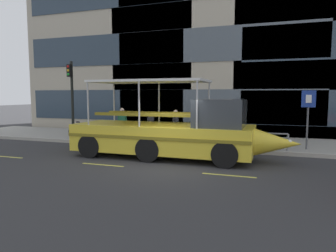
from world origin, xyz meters
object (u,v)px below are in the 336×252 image
at_px(duck_tour_boat, 175,133).
at_px(pedestrian_near_stern, 122,120).
at_px(pedestrian_mid_left, 176,122).
at_px(leaned_bicycle, 81,132).
at_px(traffic_light_pole, 71,92).
at_px(pedestrian_mid_right, 151,123).
at_px(pedestrian_near_bow, 239,125).
at_px(parking_sign, 308,110).

relative_size(duck_tour_boat, pedestrian_near_stern, 5.47).
bearing_deg(pedestrian_near_stern, pedestrian_mid_left, -1.97).
bearing_deg(duck_tour_boat, pedestrian_near_stern, 140.50).
xyz_separation_m(leaned_bicycle, pedestrian_mid_left, (5.51, 0.71, 0.65)).
height_order(traffic_light_pole, pedestrian_mid_right, traffic_light_pole).
bearing_deg(pedestrian_near_bow, traffic_light_pole, -179.70).
bearing_deg(pedestrian_near_bow, leaned_bicycle, -178.32).
bearing_deg(traffic_light_pole, pedestrian_near_stern, 11.61).
height_order(traffic_light_pole, pedestrian_near_stern, traffic_light_pole).
bearing_deg(pedestrian_near_bow, pedestrian_near_stern, 175.23).
relative_size(parking_sign, pedestrian_near_stern, 1.54).
relative_size(parking_sign, pedestrian_mid_right, 1.79).
distance_m(duck_tour_boat, pedestrian_near_bow, 3.83).
distance_m(parking_sign, duck_tour_boat, 6.23).
distance_m(parking_sign, leaned_bicycle, 12.07).
distance_m(traffic_light_pole, duck_tour_boat, 8.05).
relative_size(leaned_bicycle, pedestrian_near_bow, 1.05).
xyz_separation_m(traffic_light_pole, duck_tour_boat, (7.28, -2.94, -1.78)).
xyz_separation_m(parking_sign, leaned_bicycle, (-11.98, -0.17, -1.46)).
xyz_separation_m(pedestrian_mid_left, pedestrian_mid_right, (-1.49, 0.09, -0.12)).
height_order(pedestrian_near_bow, pedestrian_near_stern, pedestrian_near_stern).
xyz_separation_m(parking_sign, pedestrian_near_bow, (-3.05, 0.09, -0.83)).
bearing_deg(leaned_bicycle, pedestrian_mid_left, 7.33).
bearing_deg(traffic_light_pole, leaned_bicycle, -16.05).
bearing_deg(pedestrian_near_bow, parking_sign, -1.78).
xyz_separation_m(parking_sign, pedestrian_near_stern, (-9.75, 0.65, -0.78)).
distance_m(pedestrian_near_bow, pedestrian_mid_left, 3.46).
relative_size(traffic_light_pole, pedestrian_near_bow, 2.67).
relative_size(parking_sign, pedestrian_mid_left, 1.59).
relative_size(pedestrian_near_bow, pedestrian_near_stern, 0.95).
bearing_deg(duck_tour_boat, parking_sign, 28.08).
bearing_deg(parking_sign, pedestrian_near_stern, 176.16).
distance_m(pedestrian_near_bow, pedestrian_mid_right, 4.95).
xyz_separation_m(duck_tour_boat, pedestrian_mid_left, (-1.04, 3.44, 0.12)).
bearing_deg(pedestrian_near_stern, pedestrian_near_bow, -4.77).
bearing_deg(duck_tour_boat, pedestrian_mid_right, 125.69).
bearing_deg(pedestrian_mid_left, traffic_light_pole, -175.44).
bearing_deg(duck_tour_boat, pedestrian_near_bow, 51.43).
relative_size(pedestrian_mid_left, pedestrian_mid_right, 1.13).
distance_m(traffic_light_pole, pedestrian_mid_left, 6.48).
xyz_separation_m(duck_tour_boat, pedestrian_mid_right, (-2.53, 3.53, 0.01)).
relative_size(traffic_light_pole, pedestrian_mid_left, 2.62).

